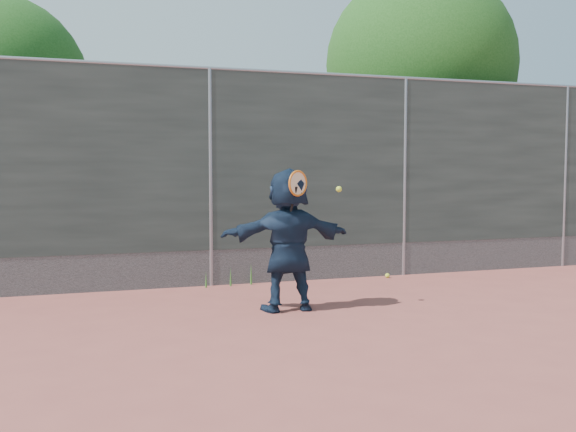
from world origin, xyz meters
name	(u,v)px	position (x,y,z in m)	size (l,w,h in m)	color
ground	(289,353)	(0.00, 0.00, 0.00)	(80.00, 80.00, 0.00)	#9E4C42
player	(288,240)	(0.53, 1.65, 0.81)	(1.51, 0.48, 1.63)	#16263D
ball_ground	(387,276)	(2.64, 3.32, 0.03)	(0.07, 0.07, 0.07)	#CEE432
fence	(210,172)	(0.00, 3.50, 1.58)	(20.00, 0.06, 3.03)	#38423D
swing_action	(302,186)	(0.63, 1.46, 1.44)	(0.70, 0.21, 0.51)	orange
tree_right	(427,72)	(4.68, 5.75, 3.49)	(3.78, 3.60, 5.39)	#382314
tree_left	(7,91)	(-2.85, 6.55, 2.94)	(3.15, 3.00, 4.53)	#382314
weed_clump	(234,276)	(0.29, 3.38, 0.13)	(0.68, 0.07, 0.30)	#387226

